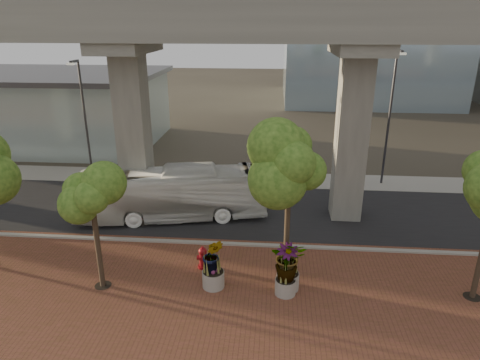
{
  "coord_description": "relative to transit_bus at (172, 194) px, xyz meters",
  "views": [
    {
      "loc": [
        1.9,
        -20.77,
        10.65
      ],
      "look_at": [
        0.11,
        0.5,
        2.59
      ],
      "focal_mm": 32.0,
      "sensor_mm": 36.0,
      "label": 1
    }
  ],
  "objects": [
    {
      "name": "streetlamp_west",
      "position": [
        -6.7,
        4.71,
        3.36
      ],
      "size": [
        0.41,
        1.2,
        8.26
      ],
      "color": "#303035",
      "rests_on": "ground"
    },
    {
      "name": "transit_bus",
      "position": [
        0.0,
        0.0,
        0.0
      ],
      "size": [
        10.79,
        4.38,
        2.93
      ],
      "primitive_type": "imported",
      "rotation": [
        0.0,
        0.0,
        1.76
      ],
      "color": "white",
      "rests_on": "ground"
    },
    {
      "name": "street_tree_near_west",
      "position": [
        -1.42,
        -6.87,
        2.82
      ],
      "size": [
        3.08,
        3.08,
        5.66
      ],
      "color": "#4D3D2C",
      "rests_on": "ground"
    },
    {
      "name": "planter_front",
      "position": [
        6.38,
        -6.41,
        -0.01
      ],
      "size": [
        2.09,
        2.09,
        2.3
      ],
      "color": "#9D958D",
      "rests_on": "ground"
    },
    {
      "name": "ground",
      "position": [
        3.77,
        -0.94,
        -1.47
      ],
      "size": [
        160.0,
        160.0,
        0.0
      ],
      "primitive_type": "plane",
      "color": "#393329",
      "rests_on": "ground"
    },
    {
      "name": "planter_left",
      "position": [
        3.27,
        -6.54,
        -0.03
      ],
      "size": [
        2.06,
        2.06,
        2.26
      ],
      "color": "#9D988E",
      "rests_on": "ground"
    },
    {
      "name": "transit_viaduct",
      "position": [
        3.77,
        1.06,
        5.82
      ],
      "size": [
        72.0,
        5.6,
        12.4
      ],
      "color": "gray",
      "rests_on": "ground"
    },
    {
      "name": "station_pavilion",
      "position": [
        -16.23,
        15.06,
        1.75
      ],
      "size": [
        23.0,
        13.0,
        6.3
      ],
      "color": "#ACC2C5",
      "rests_on": "ground"
    },
    {
      "name": "fire_hydrant",
      "position": [
        2.59,
        -5.12,
        -0.89
      ],
      "size": [
        0.53,
        0.48,
        1.07
      ],
      "color": "maroon",
      "rests_on": "ground"
    },
    {
      "name": "streetlamp_east",
      "position": [
        13.08,
        6.41,
        3.71
      ],
      "size": [
        0.44,
        1.28,
        8.87
      ],
      "color": "#333339",
      "rests_on": "ground"
    },
    {
      "name": "street_tree_near_east",
      "position": [
        6.27,
        -6.07,
        3.76
      ],
      "size": [
        3.64,
        3.64,
        6.85
      ],
      "color": "#4D3D2C",
      "rests_on": "ground"
    },
    {
      "name": "curb_strip",
      "position": [
        3.77,
        -2.94,
        -1.39
      ],
      "size": [
        70.0,
        0.25,
        0.16
      ],
      "primitive_type": "cube",
      "color": "#9A9790",
      "rests_on": "ground"
    },
    {
      "name": "brick_plaza",
      "position": [
        3.77,
        -8.94,
        -1.44
      ],
      "size": [
        70.0,
        13.0,
        0.06
      ],
      "primitive_type": "cube",
      "color": "brown",
      "rests_on": "ground"
    },
    {
      "name": "planter_right",
      "position": [
        6.28,
        -6.79,
        -0.05
      ],
      "size": [
        2.1,
        2.1,
        2.24
      ],
      "color": "gray",
      "rests_on": "ground"
    },
    {
      "name": "far_sidewalk",
      "position": [
        3.77,
        6.56,
        -1.44
      ],
      "size": [
        90.0,
        3.0,
        0.06
      ],
      "primitive_type": "cube",
      "color": "#9A9790",
      "rests_on": "ground"
    },
    {
      "name": "asphalt_road",
      "position": [
        3.77,
        1.06,
        -1.45
      ],
      "size": [
        90.0,
        8.0,
        0.04
      ],
      "primitive_type": "cube",
      "color": "black",
      "rests_on": "ground"
    }
  ]
}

